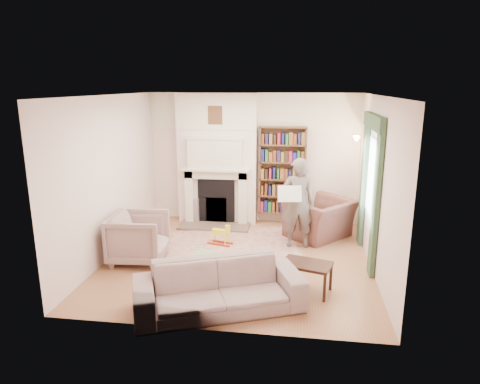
# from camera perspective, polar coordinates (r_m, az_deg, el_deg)

# --- Properties ---
(floor) EXTENTS (4.50, 4.50, 0.00)m
(floor) POSITION_cam_1_polar(r_m,az_deg,el_deg) (7.57, -0.27, -8.93)
(floor) COLOR #975E3C
(floor) RESTS_ON ground
(ceiling) EXTENTS (4.50, 4.50, 0.00)m
(ceiling) POSITION_cam_1_polar(r_m,az_deg,el_deg) (6.96, -0.30, 12.76)
(ceiling) COLOR white
(ceiling) RESTS_ON wall_back
(wall_back) EXTENTS (4.50, 0.00, 4.50)m
(wall_back) POSITION_cam_1_polar(r_m,az_deg,el_deg) (9.33, 1.73, 4.49)
(wall_back) COLOR white
(wall_back) RESTS_ON floor
(wall_front) EXTENTS (4.50, 0.00, 4.50)m
(wall_front) POSITION_cam_1_polar(r_m,az_deg,el_deg) (5.00, -4.03, -4.21)
(wall_front) COLOR white
(wall_front) RESTS_ON floor
(wall_left) EXTENTS (0.00, 4.50, 4.50)m
(wall_left) POSITION_cam_1_polar(r_m,az_deg,el_deg) (7.78, -16.91, 1.91)
(wall_left) COLOR white
(wall_left) RESTS_ON floor
(wall_right) EXTENTS (0.00, 4.50, 4.50)m
(wall_right) POSITION_cam_1_polar(r_m,az_deg,el_deg) (7.17, 17.80, 0.83)
(wall_right) COLOR white
(wall_right) RESTS_ON floor
(fireplace) EXTENTS (1.70, 0.58, 2.80)m
(fireplace) POSITION_cam_1_polar(r_m,az_deg,el_deg) (9.25, -3.05, 4.30)
(fireplace) COLOR white
(fireplace) RESTS_ON floor
(bookcase) EXTENTS (1.00, 0.24, 1.85)m
(bookcase) POSITION_cam_1_polar(r_m,az_deg,el_deg) (9.19, 5.66, 2.85)
(bookcase) COLOR brown
(bookcase) RESTS_ON floor
(window) EXTENTS (0.02, 0.90, 1.30)m
(window) POSITION_cam_1_polar(r_m,az_deg,el_deg) (7.54, 17.23, 1.90)
(window) COLOR silver
(window) RESTS_ON wall_right
(curtain_left) EXTENTS (0.07, 0.32, 2.40)m
(curtain_left) POSITION_cam_1_polar(r_m,az_deg,el_deg) (6.93, 17.67, -1.34)
(curtain_left) COLOR #2F482E
(curtain_left) RESTS_ON floor
(curtain_right) EXTENTS (0.07, 0.32, 2.40)m
(curtain_right) POSITION_cam_1_polar(r_m,az_deg,el_deg) (8.27, 16.14, 1.24)
(curtain_right) COLOR #2F482E
(curtain_right) RESTS_ON floor
(pelmet) EXTENTS (0.09, 1.70, 0.24)m
(pelmet) POSITION_cam_1_polar(r_m,az_deg,el_deg) (7.41, 17.42, 8.96)
(pelmet) COLOR #2F482E
(pelmet) RESTS_ON wall_right
(wall_sconce) EXTENTS (0.20, 0.24, 0.24)m
(wall_sconce) POSITION_cam_1_polar(r_m,az_deg,el_deg) (8.52, 14.97, 6.48)
(wall_sconce) COLOR gold
(wall_sconce) RESTS_ON wall_right
(rug) EXTENTS (3.11, 2.69, 0.01)m
(rug) POSITION_cam_1_polar(r_m,az_deg,el_deg) (8.07, -1.93, -7.38)
(rug) COLOR beige
(rug) RESTS_ON floor
(armchair_reading) EXTENTS (1.56, 1.57, 0.77)m
(armchair_reading) POSITION_cam_1_polar(r_m,az_deg,el_deg) (8.64, 10.65, -3.49)
(armchair_reading) COLOR #552F2D
(armchair_reading) RESTS_ON floor
(armchair_left) EXTENTS (0.99, 0.96, 0.84)m
(armchair_left) POSITION_cam_1_polar(r_m,az_deg,el_deg) (7.57, -13.36, -5.93)
(armchair_left) COLOR #B9A898
(armchair_left) RESTS_ON floor
(sofa) EXTENTS (2.42, 1.67, 0.66)m
(sofa) POSITION_cam_1_polar(r_m,az_deg,el_deg) (5.89, -2.82, -12.52)
(sofa) COLOR #B4A394
(sofa) RESTS_ON floor
(man_reading) EXTENTS (0.67, 0.49, 1.70)m
(man_reading) POSITION_cam_1_polar(r_m,az_deg,el_deg) (7.92, 7.72, -1.49)
(man_reading) COLOR #5E534B
(man_reading) RESTS_ON floor
(newspaper) EXTENTS (0.43, 0.18, 0.28)m
(newspaper) POSITION_cam_1_polar(r_m,az_deg,el_deg) (7.67, 6.64, -0.23)
(newspaper) COLOR white
(newspaper) RESTS_ON man_reading
(coffee_table) EXTENTS (0.80, 0.63, 0.45)m
(coffee_table) POSITION_cam_1_polar(r_m,az_deg,el_deg) (6.46, 8.80, -11.16)
(coffee_table) COLOR black
(coffee_table) RESTS_ON floor
(paraffin_heater) EXTENTS (0.29, 0.29, 0.55)m
(paraffin_heater) POSITION_cam_1_polar(r_m,az_deg,el_deg) (9.46, -6.03, -2.44)
(paraffin_heater) COLOR #A6A9AE
(paraffin_heater) RESTS_ON floor
(rocking_horse) EXTENTS (0.50, 0.30, 0.41)m
(rocking_horse) POSITION_cam_1_polar(r_m,az_deg,el_deg) (8.15, -2.68, -5.69)
(rocking_horse) COLOR #FFF32A
(rocking_horse) RESTS_ON rug
(board_game) EXTENTS (0.50, 0.50, 0.03)m
(board_game) POSITION_cam_1_polar(r_m,az_deg,el_deg) (7.73, -4.94, -8.26)
(board_game) COLOR #E2D94F
(board_game) RESTS_ON rug
(game_box_lid) EXTENTS (0.32, 0.22, 0.05)m
(game_box_lid) POSITION_cam_1_polar(r_m,az_deg,el_deg) (7.46, -4.01, -9.01)
(game_box_lid) COLOR red
(game_box_lid) RESTS_ON rug
(comic_annuals) EXTENTS (0.64, 0.79, 0.02)m
(comic_annuals) POSITION_cam_1_polar(r_m,az_deg,el_deg) (7.21, 1.04, -9.99)
(comic_annuals) COLOR red
(comic_annuals) RESTS_ON rug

